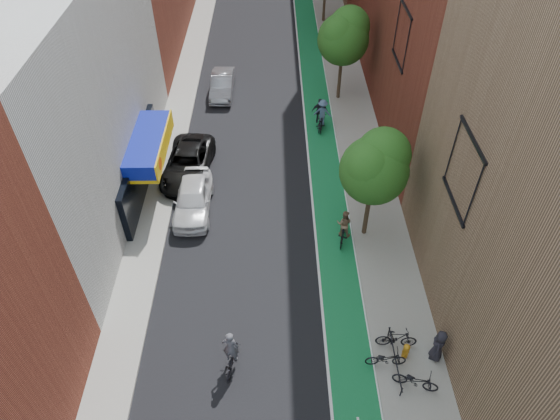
{
  "coord_description": "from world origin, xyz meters",
  "views": [
    {
      "loc": [
        0.82,
        -8.65,
        19.35
      ],
      "look_at": [
        1.1,
        10.36,
        1.5
      ],
      "focal_mm": 32.0,
      "sensor_mm": 36.0,
      "label": 1
    }
  ],
  "objects_px": {
    "pedestrian": "(439,345)",
    "cyclist_lane_near": "(344,229)",
    "parked_car_silver": "(222,85)",
    "cyclist_lane_mid": "(320,117)",
    "parked_car_white": "(193,198)",
    "parked_car_black": "(188,163)",
    "fire_hydrant": "(406,350)",
    "cyclist_lane_far": "(322,116)",
    "cyclist_lead": "(231,355)"
  },
  "relations": [
    {
      "from": "parked_car_white",
      "to": "cyclist_lane_far",
      "type": "height_order",
      "value": "cyclist_lane_far"
    },
    {
      "from": "cyclist_lane_far",
      "to": "cyclist_lead",
      "type": "bearing_deg",
      "value": 84.64
    },
    {
      "from": "cyclist_lane_near",
      "to": "fire_hydrant",
      "type": "distance_m",
      "value": 7.28
    },
    {
      "from": "cyclist_lane_near",
      "to": "cyclist_lane_mid",
      "type": "xyz_separation_m",
      "value": [
        -0.48,
        10.68,
        -0.0
      ]
    },
    {
      "from": "parked_car_black",
      "to": "fire_hydrant",
      "type": "bearing_deg",
      "value": -45.68
    },
    {
      "from": "parked_car_silver",
      "to": "fire_hydrant",
      "type": "xyz_separation_m",
      "value": [
        9.32,
        -22.33,
        -0.16
      ]
    },
    {
      "from": "cyclist_lane_far",
      "to": "cyclist_lane_near",
      "type": "bearing_deg",
      "value": 102.52
    },
    {
      "from": "cyclist_lane_mid",
      "to": "fire_hydrant",
      "type": "xyz_separation_m",
      "value": [
        2.4,
        -17.7,
        -0.23
      ]
    },
    {
      "from": "cyclist_lane_far",
      "to": "parked_car_white",
      "type": "bearing_deg",
      "value": 56.43
    },
    {
      "from": "parked_car_black",
      "to": "cyclist_lead",
      "type": "bearing_deg",
      "value": -71.26
    },
    {
      "from": "parked_car_white",
      "to": "cyclist_lane_mid",
      "type": "xyz_separation_m",
      "value": [
        7.66,
        8.16,
        -0.02
      ]
    },
    {
      "from": "pedestrian",
      "to": "parked_car_black",
      "type": "bearing_deg",
      "value": -116.86
    },
    {
      "from": "cyclist_lead",
      "to": "fire_hydrant",
      "type": "height_order",
      "value": "cyclist_lead"
    },
    {
      "from": "cyclist_lane_far",
      "to": "fire_hydrant",
      "type": "xyz_separation_m",
      "value": [
        2.23,
        -17.54,
        -0.4
      ]
    },
    {
      "from": "cyclist_lane_mid",
      "to": "pedestrian",
      "type": "relative_size",
      "value": 1.24
    },
    {
      "from": "parked_car_black",
      "to": "parked_car_silver",
      "type": "height_order",
      "value": "parked_car_black"
    },
    {
      "from": "cyclist_lane_near",
      "to": "cyclist_lane_mid",
      "type": "distance_m",
      "value": 10.69
    },
    {
      "from": "parked_car_white",
      "to": "cyclist_lane_near",
      "type": "relative_size",
      "value": 2.48
    },
    {
      "from": "parked_car_white",
      "to": "parked_car_silver",
      "type": "xyz_separation_m",
      "value": [
        0.73,
        12.79,
        -0.09
      ]
    },
    {
      "from": "pedestrian",
      "to": "parked_car_white",
      "type": "bearing_deg",
      "value": -110.26
    },
    {
      "from": "parked_car_black",
      "to": "fire_hydrant",
      "type": "relative_size",
      "value": 6.92
    },
    {
      "from": "cyclist_lead",
      "to": "cyclist_lane_mid",
      "type": "bearing_deg",
      "value": -97.07
    },
    {
      "from": "cyclist_lane_mid",
      "to": "cyclist_lane_far",
      "type": "distance_m",
      "value": 0.28
    },
    {
      "from": "parked_car_white",
      "to": "parked_car_silver",
      "type": "relative_size",
      "value": 1.08
    },
    {
      "from": "parked_car_white",
      "to": "cyclist_lane_mid",
      "type": "relative_size",
      "value": 2.27
    },
    {
      "from": "cyclist_lane_far",
      "to": "pedestrian",
      "type": "bearing_deg",
      "value": 112.06
    },
    {
      "from": "parked_car_black",
      "to": "parked_car_silver",
      "type": "distance_m",
      "value": 9.68
    },
    {
      "from": "pedestrian",
      "to": "cyclist_lane_near",
      "type": "bearing_deg",
      "value": -135.77
    },
    {
      "from": "parked_car_silver",
      "to": "cyclist_lane_near",
      "type": "bearing_deg",
      "value": -63.26
    },
    {
      "from": "parked_car_silver",
      "to": "cyclist_lane_mid",
      "type": "bearing_deg",
      "value": -32.83
    },
    {
      "from": "cyclist_lane_near",
      "to": "pedestrian",
      "type": "xyz_separation_m",
      "value": [
        3.19,
        -7.07,
        0.2
      ]
    },
    {
      "from": "parked_car_white",
      "to": "parked_car_silver",
      "type": "distance_m",
      "value": 12.81
    },
    {
      "from": "parked_car_silver",
      "to": "cyclist_lead",
      "type": "bearing_deg",
      "value": -84.17
    },
    {
      "from": "cyclist_lane_far",
      "to": "fire_hydrant",
      "type": "bearing_deg",
      "value": 108.03
    },
    {
      "from": "pedestrian",
      "to": "fire_hydrant",
      "type": "height_order",
      "value": "pedestrian"
    },
    {
      "from": "parked_car_silver",
      "to": "pedestrian",
      "type": "distance_m",
      "value": 24.76
    },
    {
      "from": "cyclist_lead",
      "to": "parked_car_white",
      "type": "bearing_deg",
      "value": -66.2
    },
    {
      "from": "pedestrian",
      "to": "cyclist_lead",
      "type": "bearing_deg",
      "value": -68.84
    },
    {
      "from": "parked_car_white",
      "to": "cyclist_lead",
      "type": "relative_size",
      "value": 2.21
    },
    {
      "from": "cyclist_lane_near",
      "to": "pedestrian",
      "type": "bearing_deg",
      "value": 129.05
    },
    {
      "from": "parked_car_white",
      "to": "cyclist_lane_near",
      "type": "xyz_separation_m",
      "value": [
        8.14,
        -2.51,
        -0.02
      ]
    },
    {
      "from": "cyclist_lane_near",
      "to": "fire_hydrant",
      "type": "relative_size",
      "value": 2.41
    },
    {
      "from": "parked_car_silver",
      "to": "cyclist_lane_mid",
      "type": "height_order",
      "value": "cyclist_lane_mid"
    },
    {
      "from": "parked_car_black",
      "to": "cyclist_lane_near",
      "type": "height_order",
      "value": "cyclist_lane_near"
    },
    {
      "from": "cyclist_lane_mid",
      "to": "pedestrian",
      "type": "bearing_deg",
      "value": 107.39
    },
    {
      "from": "parked_car_white",
      "to": "fire_hydrant",
      "type": "height_order",
      "value": "parked_car_white"
    },
    {
      "from": "pedestrian",
      "to": "fire_hydrant",
      "type": "relative_size",
      "value": 2.12
    },
    {
      "from": "cyclist_lane_mid",
      "to": "pedestrian",
      "type": "xyz_separation_m",
      "value": [
        3.67,
        -17.75,
        0.2
      ]
    },
    {
      "from": "parked_car_silver",
      "to": "cyclist_lane_near",
      "type": "distance_m",
      "value": 17.0
    },
    {
      "from": "parked_car_white",
      "to": "pedestrian",
      "type": "height_order",
      "value": "pedestrian"
    }
  ]
}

